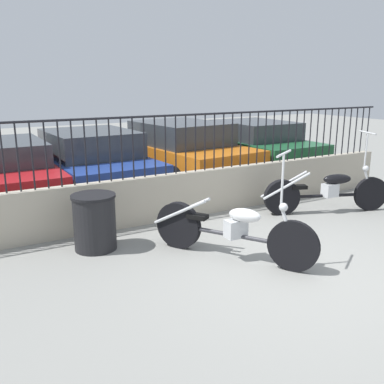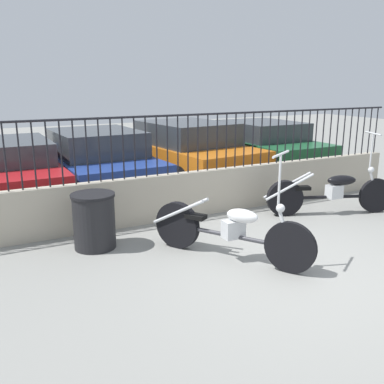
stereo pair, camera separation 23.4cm
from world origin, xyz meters
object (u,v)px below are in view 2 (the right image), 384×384
object	(u,v)px
motorcycle_dark_grey	(222,228)
motorcycle_black	(325,193)
trash_bin	(94,221)
car_orange	(183,151)
car_red	(5,170)
car_green	(258,146)
car_blue	(95,160)

from	to	relation	value
motorcycle_dark_grey	motorcycle_black	size ratio (longest dim) A/B	0.91
trash_bin	car_orange	size ratio (longest dim) A/B	0.17
car_red	motorcycle_black	bearing A→B (deg)	-125.99
motorcycle_dark_grey	car_red	xyz separation A→B (m)	(-2.30, 4.34, 0.23)
car_orange	car_green	distance (m)	2.11
car_blue	car_green	world-z (taller)	car_green
car_orange	trash_bin	bearing A→B (deg)	131.43
motorcycle_black	car_blue	xyz separation A→B (m)	(-3.12, 3.65, 0.27)
motorcycle_black	car_green	world-z (taller)	motorcycle_black
motorcycle_black	car_orange	size ratio (longest dim) A/B	0.49
motorcycle_black	trash_bin	bearing A→B (deg)	-163.04
car_orange	car_blue	bearing A→B (deg)	84.49
motorcycle_dark_grey	car_orange	size ratio (longest dim) A/B	0.45
trash_bin	car_orange	distance (m)	4.56
car_red	car_orange	size ratio (longest dim) A/B	0.92
trash_bin	car_red	xyz separation A→B (m)	(-0.88, 3.21, 0.24)
trash_bin	motorcycle_black	bearing A→B (deg)	-4.44
trash_bin	car_blue	distance (m)	3.47
car_blue	car_green	bearing A→B (deg)	-93.71
car_red	car_orange	bearing A→B (deg)	-88.29
car_red	car_green	bearing A→B (deg)	-90.02
car_red	car_green	distance (m)	6.05
motorcycle_dark_grey	car_blue	size ratio (longest dim) A/B	0.48
car_red	car_blue	distance (m)	1.81
trash_bin	car_green	world-z (taller)	car_green
trash_bin	car_green	size ratio (longest dim) A/B	0.19
motorcycle_black	trash_bin	world-z (taller)	motorcycle_black
car_orange	car_green	xyz separation A→B (m)	(2.10, -0.11, -0.02)
car_green	car_red	bearing A→B (deg)	90.23
car_red	car_orange	xyz separation A→B (m)	(3.95, 0.14, 0.06)
car_orange	car_green	bearing A→B (deg)	-99.07
motorcycle_dark_grey	car_green	xyz separation A→B (m)	(3.75, 4.38, 0.27)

